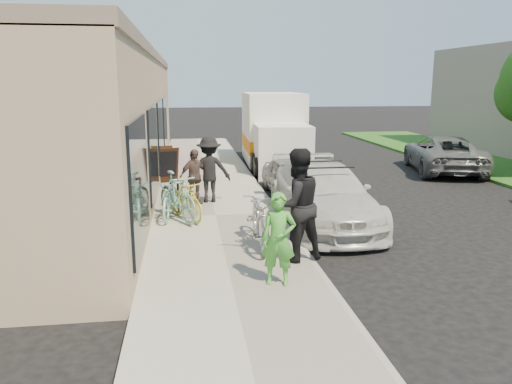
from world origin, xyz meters
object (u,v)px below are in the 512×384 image
cruiser_bike_a (177,196)px  cruiser_bike_c (186,200)px  far_car_gray (443,154)px  woman_rider (279,239)px  bike_rack (175,191)px  bystander_b (194,177)px  cruiser_bike_b (171,197)px  sandwich_board (166,164)px  moving_truck (274,134)px  bystander_a (209,170)px  sedan_white (323,195)px  tandem_bike (260,216)px  sedan_silver (291,177)px  man_standing (296,205)px

cruiser_bike_a → cruiser_bike_c: cruiser_bike_a is taller
far_car_gray → cruiser_bike_a: (-9.79, -5.98, 0.03)m
woman_rider → cruiser_bike_a: 4.39m
bike_rack → bystander_b: bearing=49.5°
bike_rack → cruiser_bike_b: cruiser_bike_b is taller
woman_rider → cruiser_bike_a: bearing=127.9°
sandwich_board → moving_truck: bearing=20.5°
sandwich_board → bystander_a: (1.24, -2.92, 0.30)m
moving_truck → cruiser_bike_b: moving_truck is taller
far_car_gray → sedan_white: bearing=58.9°
far_car_gray → tandem_bike: (-8.15, -8.05, 0.04)m
cruiser_bike_a → bystander_b: (0.43, 1.51, 0.17)m
tandem_bike → cruiser_bike_b: 2.96m
sandwich_board → tandem_bike: 7.01m
woman_rider → bystander_b: woman_rider is taller
sedan_silver → bystander_a: bearing=-159.8°
bike_rack → tandem_bike: (1.72, -2.99, 0.07)m
sandwich_board → cruiser_bike_c: 4.70m
far_car_gray → sedan_silver: bearing=40.6°
sandwich_board → man_standing: (2.56, -7.64, 0.44)m
sedan_silver → bystander_b: bystander_b is taller
moving_truck → woman_rider: (-2.11, -12.34, -0.38)m
man_standing → bystander_b: 4.84m
bike_rack → moving_truck: (3.83, 7.35, 0.63)m
cruiser_bike_c → bystander_a: bearing=44.8°
bike_rack → sedan_white: (3.49, -1.19, 0.05)m
cruiser_bike_b → cruiser_bike_c: bearing=-32.0°
sedan_silver → woman_rider: bearing=-107.3°
woman_rider → cruiser_bike_a: (-1.63, 4.07, -0.18)m
sedan_silver → cruiser_bike_a: cruiser_bike_a is taller
sandwich_board → bystander_b: 3.24m
bike_rack → cruiser_bike_a: bearing=-85.2°
far_car_gray → cruiser_bike_b: 11.46m
sedan_silver → cruiser_bike_c: bearing=-141.2°
sandwich_board → sedan_white: 6.22m
cruiser_bike_c → sedan_white: bearing=-29.7°
cruiser_bike_c → man_standing: bearing=-82.2°
tandem_bike → cruiser_bike_b: tandem_bike is taller
sandwich_board → far_car_gray: (10.20, 1.35, -0.05)m
sedan_silver → bystander_a: 2.74m
bike_rack → tandem_bike: tandem_bike is taller
moving_truck → cruiser_bike_a: size_ratio=3.19×
cruiser_bike_c → bystander_b: size_ratio=1.09×
woman_rider → moving_truck: bearing=96.3°
bike_rack → cruiser_bike_a: size_ratio=0.45×
bystander_a → cruiser_bike_c: bearing=69.6°
sedan_white → cruiser_bike_a: bearing=176.4°
moving_truck → cruiser_bike_a: (-3.75, -8.27, -0.57)m
woman_rider → cruiser_bike_c: woman_rider is taller
bystander_a → bystander_b: 0.48m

